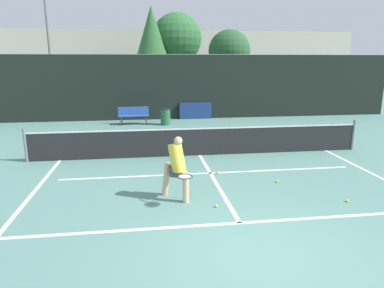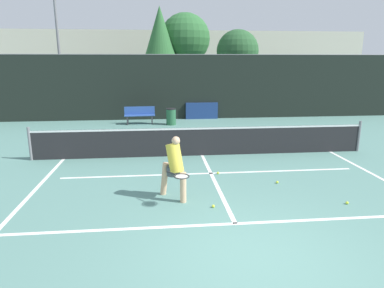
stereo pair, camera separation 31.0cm
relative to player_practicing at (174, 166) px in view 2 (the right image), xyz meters
The scene contains 22 objects.
ground_plane 2.90m from the player_practicing, 66.42° to the right, with size 100.00×100.00×0.00m, color slate.
court_baseline_near 1.93m from the player_practicing, 50.67° to the right, with size 11.00×0.10×0.01m, color white.
court_service_line 2.20m from the player_practicing, 57.06° to the left, with size 8.25×0.10×0.01m, color white.
court_center_mark 1.77m from the player_practicing, 45.22° to the left, with size 0.10×4.96×0.01m, color white.
court_sideline_left 3.66m from the player_practicing, 161.72° to the left, with size 0.10×5.96×0.01m, color white.
court_sideline_right 5.79m from the player_practicing, 11.28° to the left, with size 0.10×5.96×0.01m, color white.
net 3.78m from the player_practicing, 72.83° to the left, with size 11.09×0.09×1.07m.
fence_back 11.09m from the player_practicing, 84.22° to the left, with size 24.00×0.06×3.41m.
player_practicing is the anchor object (origin of this frame).
tennis_ball_scattered_0 1.06m from the player_practicing, 68.41° to the left, with size 0.07×0.07×0.07m, color #D1E033.
tennis_ball_scattered_1 2.23m from the player_practicing, 51.61° to the left, with size 0.07×0.07×0.07m, color #D1E033.
tennis_ball_scattered_2 2.91m from the player_practicing, 15.38° to the left, with size 0.07×0.07×0.07m, color #D1E033.
tennis_ball_scattered_3 1.25m from the player_practicing, 35.13° to the right, with size 0.07×0.07×0.07m, color #D1E033.
tennis_ball_scattered_4 3.93m from the player_practicing, 10.37° to the right, with size 0.07×0.07×0.07m, color #D1E033.
courtside_bench 9.76m from the player_practicing, 97.20° to the left, with size 1.52×0.45×0.86m.
trash_bin 9.33m from the player_practicing, 88.04° to the left, with size 0.49×0.49×0.81m.
parked_car 13.20m from the player_practicing, 81.03° to the left, with size 1.74×4.58×1.46m.
floodlight_mast 17.14m from the player_practicing, 112.60° to the left, with size 1.10×0.24×10.35m.
tree_west 18.16m from the player_practicing, 90.11° to the left, with size 2.53×2.53×6.75m.
tree_mid 18.21m from the player_practicing, 72.56° to the left, with size 2.96×2.96×5.20m.
tree_east 19.51m from the player_practicing, 84.47° to the left, with size 3.70×3.70×6.50m.
building_far 25.66m from the player_practicing, 87.51° to the left, with size 36.00×2.40×5.68m, color beige.
Camera 2 is at (-1.47, -4.80, 3.11)m, focal length 32.00 mm.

